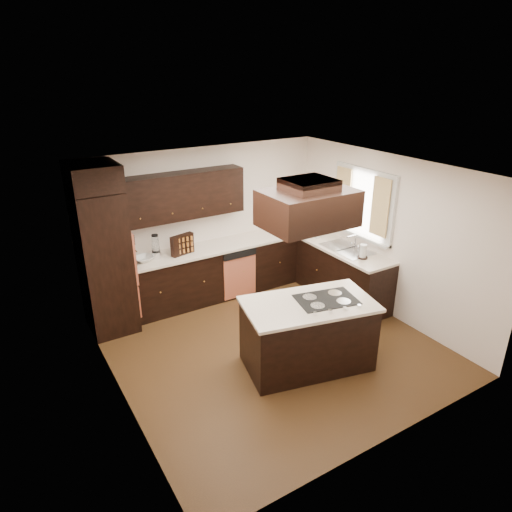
% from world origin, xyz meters
% --- Properties ---
extents(floor, '(4.20, 4.20, 0.02)m').
position_xyz_m(floor, '(0.00, 0.00, -0.01)').
color(floor, brown).
rests_on(floor, ground).
extents(ceiling, '(4.20, 4.20, 0.02)m').
position_xyz_m(ceiling, '(0.00, 0.00, 2.51)').
color(ceiling, white).
rests_on(ceiling, ground).
extents(wall_back, '(4.20, 0.02, 2.50)m').
position_xyz_m(wall_back, '(0.00, 2.11, 1.25)').
color(wall_back, silver).
rests_on(wall_back, ground).
extents(wall_front, '(4.20, 0.02, 2.50)m').
position_xyz_m(wall_front, '(0.00, -2.11, 1.25)').
color(wall_front, silver).
rests_on(wall_front, ground).
extents(wall_left, '(0.02, 4.20, 2.50)m').
position_xyz_m(wall_left, '(-2.11, 0.00, 1.25)').
color(wall_left, silver).
rests_on(wall_left, ground).
extents(wall_right, '(0.02, 4.20, 2.50)m').
position_xyz_m(wall_right, '(2.11, 0.00, 1.25)').
color(wall_right, silver).
rests_on(wall_right, ground).
extents(oven_column, '(0.65, 0.75, 2.12)m').
position_xyz_m(oven_column, '(-1.78, 1.71, 1.06)').
color(oven_column, black).
rests_on(oven_column, floor).
extents(wall_oven_face, '(0.05, 0.62, 0.78)m').
position_xyz_m(wall_oven_face, '(-1.43, 1.71, 1.12)').
color(wall_oven_face, '#D3694A').
rests_on(wall_oven_face, oven_column).
extents(base_cabinets_back, '(2.93, 0.60, 0.88)m').
position_xyz_m(base_cabinets_back, '(0.03, 1.80, 0.44)').
color(base_cabinets_back, black).
rests_on(base_cabinets_back, floor).
extents(base_cabinets_right, '(0.60, 2.40, 0.88)m').
position_xyz_m(base_cabinets_right, '(1.80, 0.90, 0.44)').
color(base_cabinets_right, black).
rests_on(base_cabinets_right, floor).
extents(countertop_back, '(2.93, 0.63, 0.04)m').
position_xyz_m(countertop_back, '(0.03, 1.79, 0.90)').
color(countertop_back, beige).
rests_on(countertop_back, base_cabinets_back).
extents(countertop_right, '(0.63, 2.40, 0.04)m').
position_xyz_m(countertop_right, '(1.79, 0.90, 0.90)').
color(countertop_right, beige).
rests_on(countertop_right, base_cabinets_right).
extents(upper_cabinets, '(2.00, 0.34, 0.72)m').
position_xyz_m(upper_cabinets, '(-0.43, 1.93, 1.81)').
color(upper_cabinets, black).
rests_on(upper_cabinets, wall_back).
extents(dishwasher_front, '(0.60, 0.05, 0.72)m').
position_xyz_m(dishwasher_front, '(0.33, 1.50, 0.40)').
color(dishwasher_front, '#D3694A').
rests_on(dishwasher_front, floor).
extents(window_frame, '(0.06, 1.32, 1.12)m').
position_xyz_m(window_frame, '(2.07, 0.55, 1.65)').
color(window_frame, silver).
rests_on(window_frame, wall_right).
extents(window_pane, '(0.00, 1.20, 1.00)m').
position_xyz_m(window_pane, '(2.10, 0.55, 1.65)').
color(window_pane, white).
rests_on(window_pane, wall_right).
extents(curtain_left, '(0.02, 0.34, 0.90)m').
position_xyz_m(curtain_left, '(2.01, 0.13, 1.70)').
color(curtain_left, '#FEF1BC').
rests_on(curtain_left, wall_right).
extents(curtain_right, '(0.02, 0.34, 0.90)m').
position_xyz_m(curtain_right, '(2.01, 0.97, 1.70)').
color(curtain_right, '#FEF1BC').
rests_on(curtain_right, wall_right).
extents(sink_rim, '(0.52, 0.84, 0.01)m').
position_xyz_m(sink_rim, '(1.80, 0.55, 0.92)').
color(sink_rim, silver).
rests_on(sink_rim, countertop_right).
extents(island, '(1.74, 1.20, 0.88)m').
position_xyz_m(island, '(0.16, -0.58, 0.44)').
color(island, black).
rests_on(island, floor).
extents(island_top, '(1.81, 1.27, 0.04)m').
position_xyz_m(island_top, '(0.16, -0.58, 0.90)').
color(island_top, beige).
rests_on(island_top, island).
extents(cooktop, '(0.84, 0.66, 0.01)m').
position_xyz_m(cooktop, '(0.40, -0.63, 0.93)').
color(cooktop, black).
rests_on(cooktop, island_top).
extents(range_hood, '(1.05, 0.72, 0.42)m').
position_xyz_m(range_hood, '(0.10, -0.55, 2.16)').
color(range_hood, black).
rests_on(range_hood, ceiling).
extents(hood_duct, '(0.55, 0.50, 0.13)m').
position_xyz_m(hood_duct, '(0.10, -0.55, 2.44)').
color(hood_duct, black).
rests_on(hood_duct, ceiling).
extents(blender_base, '(0.15, 0.15, 0.10)m').
position_xyz_m(blender_base, '(-0.97, 1.81, 0.97)').
color(blender_base, silver).
rests_on(blender_base, countertop_back).
extents(blender_pitcher, '(0.13, 0.13, 0.26)m').
position_xyz_m(blender_pitcher, '(-0.97, 1.81, 1.15)').
color(blender_pitcher, silver).
rests_on(blender_pitcher, blender_base).
extents(spice_rack, '(0.40, 0.19, 0.32)m').
position_xyz_m(spice_rack, '(-0.56, 1.74, 1.08)').
color(spice_rack, black).
rests_on(spice_rack, countertop_back).
extents(mixing_bowl, '(0.34, 0.34, 0.07)m').
position_xyz_m(mixing_bowl, '(-1.18, 1.79, 0.96)').
color(mixing_bowl, silver).
rests_on(mixing_bowl, countertop_back).
extents(soap_bottle, '(0.10, 0.10, 0.19)m').
position_xyz_m(soap_bottle, '(1.72, 1.22, 1.02)').
color(soap_bottle, silver).
rests_on(soap_bottle, countertop_right).
extents(paper_towel, '(0.11, 0.11, 0.23)m').
position_xyz_m(paper_towel, '(1.75, 0.13, 1.03)').
color(paper_towel, silver).
rests_on(paper_towel, countertop_right).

